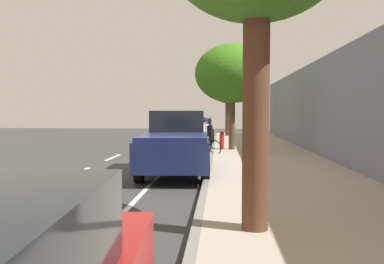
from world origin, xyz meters
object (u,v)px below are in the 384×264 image
cyclist_with_backpack (206,133)px  street_tree_mid_block (232,74)px  bicycle_at_curb (201,148)px  parked_sedan_black_mid (198,131)px  parked_pickup_dark_blue_second (176,144)px  street_tree_far_end (228,81)px  fire_hydrant (222,140)px

cyclist_with_backpack → street_tree_mid_block: size_ratio=0.34×
bicycle_at_curb → cyclist_with_backpack: cyclist_with_backpack is taller
parked_sedan_black_mid → street_tree_mid_block: 6.57m
parked_pickup_dark_blue_second → street_tree_far_end: (1.92, 16.92, 3.22)m
parked_pickup_dark_blue_second → parked_sedan_black_mid: parked_pickup_dark_blue_second is taller
parked_sedan_black_mid → fire_hydrant: (1.44, -5.58, -0.18)m
cyclist_with_backpack → street_tree_far_end: (1.13, 13.03, 3.09)m
cyclist_with_backpack → street_tree_far_end: street_tree_far_end is taller
parked_sedan_black_mid → bicycle_at_curb: size_ratio=2.53×
parked_sedan_black_mid → cyclist_with_backpack: cyclist_with_backpack is taller
cyclist_with_backpack → bicycle_at_curb: bearing=116.3°
bicycle_at_curb → cyclist_with_backpack: size_ratio=1.05×
bicycle_at_curb → parked_sedan_black_mid: bearing=94.1°
parked_sedan_black_mid → cyclist_with_backpack: 8.10m
cyclist_with_backpack → fire_hydrant: bearing=74.8°
parked_pickup_dark_blue_second → street_tree_far_end: street_tree_far_end is taller
parked_pickup_dark_blue_second → cyclist_with_backpack: size_ratio=3.19×
parked_sedan_black_mid → bicycle_at_curb: 7.63m
street_tree_mid_block → street_tree_far_end: bearing=90.0°
street_tree_mid_block → street_tree_far_end: (0.00, 10.55, 0.45)m
cyclist_with_backpack → fire_hydrant: (0.67, 2.47, -0.46)m
cyclist_with_backpack → street_tree_mid_block: street_tree_mid_block is taller
parked_pickup_dark_blue_second → street_tree_far_end: size_ratio=0.96×
street_tree_mid_block → parked_sedan_black_mid: bearing=108.9°
parked_pickup_dark_blue_second → cyclist_with_backpack: (0.78, 3.89, 0.13)m
parked_sedan_black_mid → bicycle_at_curb: parked_sedan_black_mid is taller
parked_sedan_black_mid → parked_pickup_dark_blue_second: bearing=-90.1°
street_tree_mid_block → cyclist_with_backpack: bearing=-114.5°
street_tree_mid_block → parked_pickup_dark_blue_second: bearing=-106.7°
bicycle_at_curb → cyclist_with_backpack: (0.23, -0.46, 0.64)m
parked_pickup_dark_blue_second → parked_sedan_black_mid: 11.94m
bicycle_at_curb → street_tree_far_end: 13.19m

